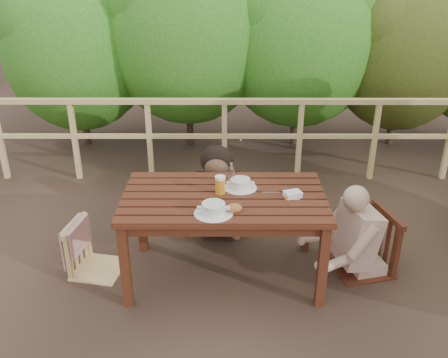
{
  "coord_description": "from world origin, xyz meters",
  "views": [
    {
      "loc": [
        0.01,
        -3.56,
        2.6
      ],
      "look_at": [
        0.0,
        0.05,
        0.9
      ],
      "focal_mm": 39.59,
      "sensor_mm": 36.0,
      "label": 1
    }
  ],
  "objects_px": {
    "chair_left": "(94,228)",
    "diner_right": "(371,200)",
    "bread_roll": "(234,208)",
    "tumbler": "(241,207)",
    "chair_right": "(365,218)",
    "butter_tub": "(293,195)",
    "beer_glass": "(220,186)",
    "bottle": "(231,176)",
    "soup_far": "(240,184)",
    "table": "(224,237)",
    "soup_near": "(214,209)",
    "woman": "(218,161)",
    "chair_far": "(218,188)"
  },
  "relations": [
    {
      "from": "beer_glass",
      "to": "soup_near",
      "type": "bearing_deg",
      "value": -98.05
    },
    {
      "from": "bottle",
      "to": "chair_right",
      "type": "bearing_deg",
      "value": -2.77
    },
    {
      "from": "butter_tub",
      "to": "diner_right",
      "type": "bearing_deg",
      "value": -8.19
    },
    {
      "from": "bottle",
      "to": "soup_far",
      "type": "bearing_deg",
      "value": -19.67
    },
    {
      "from": "soup_near",
      "to": "butter_tub",
      "type": "relative_size",
      "value": 2.13
    },
    {
      "from": "beer_glass",
      "to": "chair_left",
      "type": "bearing_deg",
      "value": 178.56
    },
    {
      "from": "chair_far",
      "to": "diner_right",
      "type": "height_order",
      "value": "diner_right"
    },
    {
      "from": "chair_right",
      "to": "tumbler",
      "type": "relative_size",
      "value": 14.93
    },
    {
      "from": "soup_far",
      "to": "chair_far",
      "type": "bearing_deg",
      "value": 105.19
    },
    {
      "from": "chair_far",
      "to": "woman",
      "type": "distance_m",
      "value": 0.28
    },
    {
      "from": "chair_left",
      "to": "diner_right",
      "type": "height_order",
      "value": "diner_right"
    },
    {
      "from": "diner_right",
      "to": "bread_roll",
      "type": "xyz_separation_m",
      "value": [
        -1.16,
        -0.37,
        0.12
      ]
    },
    {
      "from": "chair_far",
      "to": "woman",
      "type": "xyz_separation_m",
      "value": [
        -0.0,
        0.02,
        0.28
      ]
    },
    {
      "from": "chair_far",
      "to": "diner_right",
      "type": "bearing_deg",
      "value": -27.43
    },
    {
      "from": "chair_right",
      "to": "soup_far",
      "type": "bearing_deg",
      "value": -105.43
    },
    {
      "from": "soup_far",
      "to": "bottle",
      "type": "bearing_deg",
      "value": 160.33
    },
    {
      "from": "chair_left",
      "to": "chair_right",
      "type": "relative_size",
      "value": 0.85
    },
    {
      "from": "table",
      "to": "soup_far",
      "type": "height_order",
      "value": "soup_far"
    },
    {
      "from": "beer_glass",
      "to": "butter_tub",
      "type": "height_order",
      "value": "beer_glass"
    },
    {
      "from": "chair_right",
      "to": "diner_right",
      "type": "distance_m",
      "value": 0.17
    },
    {
      "from": "soup_far",
      "to": "beer_glass",
      "type": "height_order",
      "value": "beer_glass"
    },
    {
      "from": "bread_roll",
      "to": "butter_tub",
      "type": "distance_m",
      "value": 0.53
    },
    {
      "from": "bread_roll",
      "to": "tumbler",
      "type": "relative_size",
      "value": 1.82
    },
    {
      "from": "table",
      "to": "soup_far",
      "type": "relative_size",
      "value": 5.9
    },
    {
      "from": "bread_roll",
      "to": "butter_tub",
      "type": "relative_size",
      "value": 0.88
    },
    {
      "from": "chair_left",
      "to": "woman",
      "type": "distance_m",
      "value": 1.36
    },
    {
      "from": "chair_left",
      "to": "chair_right",
      "type": "distance_m",
      "value": 2.32
    },
    {
      "from": "table",
      "to": "bread_roll",
      "type": "height_order",
      "value": "bread_roll"
    },
    {
      "from": "tumbler",
      "to": "chair_right",
      "type": "bearing_deg",
      "value": 17.59
    },
    {
      "from": "chair_far",
      "to": "butter_tub",
      "type": "bearing_deg",
      "value": -52.85
    },
    {
      "from": "diner_right",
      "to": "soup_far",
      "type": "xyz_separation_m",
      "value": [
        -1.1,
        0.03,
        0.14
      ]
    },
    {
      "from": "diner_right",
      "to": "soup_near",
      "type": "height_order",
      "value": "diner_right"
    },
    {
      "from": "table",
      "to": "beer_glass",
      "type": "height_order",
      "value": "beer_glass"
    },
    {
      "from": "chair_right",
      "to": "beer_glass",
      "type": "bearing_deg",
      "value": -100.46
    },
    {
      "from": "beer_glass",
      "to": "tumbler",
      "type": "relative_size",
      "value": 2.47
    },
    {
      "from": "chair_left",
      "to": "chair_right",
      "type": "height_order",
      "value": "chair_right"
    },
    {
      "from": "diner_right",
      "to": "chair_right",
      "type": "bearing_deg",
      "value": 76.11
    },
    {
      "from": "butter_tub",
      "to": "chair_left",
      "type": "bearing_deg",
      "value": 157.35
    },
    {
      "from": "soup_near",
      "to": "soup_far",
      "type": "distance_m",
      "value": 0.49
    },
    {
      "from": "chair_far",
      "to": "diner_right",
      "type": "relative_size",
      "value": 0.63
    },
    {
      "from": "chair_left",
      "to": "diner_right",
      "type": "distance_m",
      "value": 2.36
    },
    {
      "from": "chair_far",
      "to": "chair_right",
      "type": "height_order",
      "value": "chair_right"
    },
    {
      "from": "chair_far",
      "to": "soup_far",
      "type": "xyz_separation_m",
      "value": [
        0.2,
        -0.72,
        0.39
      ]
    },
    {
      "from": "bottle",
      "to": "soup_near",
      "type": "bearing_deg",
      "value": -106.56
    },
    {
      "from": "bread_roll",
      "to": "bottle",
      "type": "distance_m",
      "value": 0.43
    },
    {
      "from": "diner_right",
      "to": "soup_far",
      "type": "distance_m",
      "value": 1.11
    },
    {
      "from": "woman",
      "to": "butter_tub",
      "type": "distance_m",
      "value": 1.1
    },
    {
      "from": "table",
      "to": "chair_left",
      "type": "xyz_separation_m",
      "value": [
        -1.11,
        0.07,
        0.05
      ]
    },
    {
      "from": "chair_far",
      "to": "beer_glass",
      "type": "height_order",
      "value": "beer_glass"
    },
    {
      "from": "table",
      "to": "bottle",
      "type": "height_order",
      "value": "bottle"
    }
  ]
}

